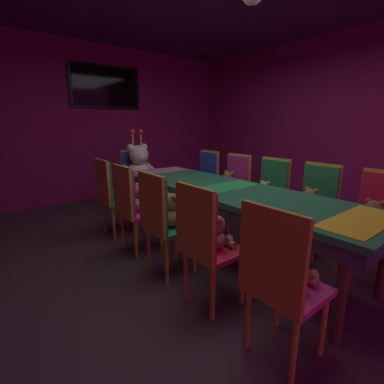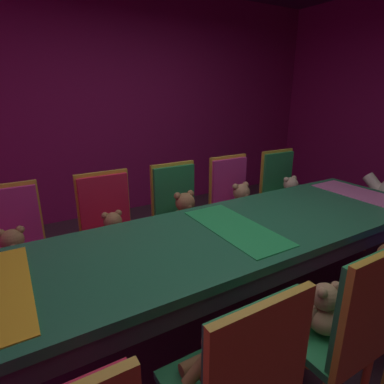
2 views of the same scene
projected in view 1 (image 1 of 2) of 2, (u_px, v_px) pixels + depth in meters
ground_plane at (224, 251)px, 3.12m from camera, size 7.90×7.90×0.00m
wall_back at (107, 124)px, 5.22m from camera, size 5.20×0.12×2.80m
wall_right at (344, 124)px, 4.35m from camera, size 0.12×6.40×2.80m
banquet_table at (225, 195)px, 2.96m from camera, size 0.90×3.14×0.75m
chair_left_0 at (278, 272)px, 1.53m from camera, size 0.42×0.41×0.98m
teddy_left_0 at (292, 267)px, 1.62m from camera, size 0.24×0.31×0.29m
chair_left_1 at (202, 236)px, 2.03m from camera, size 0.42×0.41×0.98m
teddy_left_1 at (217, 234)px, 2.12m from camera, size 0.22×0.29×0.27m
chair_left_2 at (159, 215)px, 2.49m from camera, size 0.42×0.41×0.98m
teddy_left_2 at (173, 212)px, 2.58m from camera, size 0.27×0.35×0.33m
chair_left_3 at (130, 201)px, 2.94m from camera, size 0.42×0.41×0.98m
teddy_left_3 at (142, 199)px, 3.03m from camera, size 0.26×0.33×0.31m
chair_left_4 at (109, 190)px, 3.42m from camera, size 0.42×0.41×0.98m
teddy_left_4 at (120, 190)px, 3.51m from camera, size 0.24×0.31×0.29m
chair_right_0 at (378, 213)px, 2.55m from camera, size 0.42×0.41×0.98m
teddy_right_0 at (372, 217)px, 2.47m from camera, size 0.23×0.30×0.29m
chair_right_1 at (316, 199)px, 3.01m from camera, size 0.42×0.41×0.98m
teddy_right_1 at (309, 203)px, 2.93m from camera, size 0.23×0.30×0.29m
chair_right_2 at (271, 189)px, 3.47m from camera, size 0.42×0.41×0.98m
teddy_right_2 at (263, 193)px, 3.39m from camera, size 0.22×0.28×0.26m
chair_right_3 at (235, 182)px, 3.91m from camera, size 0.42×0.41×0.98m
teddy_right_3 at (228, 184)px, 3.83m from camera, size 0.25×0.33×0.31m
chair_right_4 at (206, 175)px, 4.41m from camera, size 0.42×0.41×0.98m
throne_chair at (135, 173)px, 4.58m from camera, size 0.41×0.42×0.98m
king_teddy_bear at (139, 166)px, 4.42m from camera, size 0.67×0.52×0.86m
wall_tv at (106, 87)px, 4.99m from camera, size 1.29×0.06×0.75m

